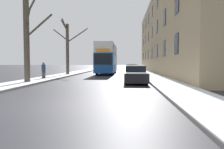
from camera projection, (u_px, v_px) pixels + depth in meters
ground_plane at (63, 105)px, 8.47m from camera, size 320.00×320.00×0.00m
sidewalk_left at (98, 68)px, 61.64m from camera, size 2.50×130.00×0.16m
sidewalk_right at (137, 68)px, 60.91m from camera, size 2.50×130.00×0.16m
terrace_facade_right at (179, 34)px, 36.68m from camera, size 9.10×48.77×13.02m
bare_tree_left_0 at (27, 38)px, 17.08m from camera, size 2.13×2.83×7.88m
bare_tree_left_1 at (68, 47)px, 28.63m from camera, size 4.48×1.91×7.24m
double_decker_bus at (107, 57)px, 32.54m from camera, size 2.50×10.95×4.35m
parked_car_0 at (135, 75)px, 17.70m from camera, size 1.79×4.55×1.46m
parked_car_1 at (133, 72)px, 24.09m from camera, size 1.88×4.16×1.36m
parked_car_2 at (132, 70)px, 30.28m from camera, size 1.73×4.59×1.48m
pedestrian_left_sidewalk at (44, 70)px, 21.16m from camera, size 0.37×0.37×1.72m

